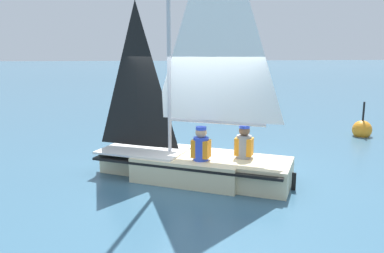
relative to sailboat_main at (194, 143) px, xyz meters
name	(u,v)px	position (x,y,z in m)	size (l,w,h in m)	color
ground_plane	(192,178)	(0.03, -0.02, -0.75)	(260.00, 260.00, 0.00)	#38607A
sailboat_main	(194,143)	(0.00, 0.00, 0.00)	(4.07, 3.24, 5.49)	beige
sailor_helm	(201,153)	(-0.07, 0.39, -0.12)	(0.43, 0.41, 1.16)	black
sailor_crew	(244,151)	(-0.95, 0.38, -0.12)	(0.43, 0.41, 1.16)	black
buoy_marker	(362,130)	(-5.96, -2.99, -0.54)	(0.59, 0.59, 1.18)	orange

